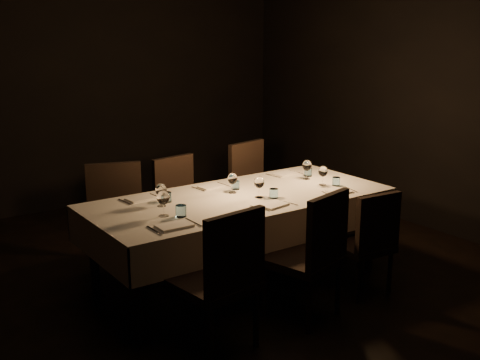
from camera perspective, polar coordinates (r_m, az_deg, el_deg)
room at (r=4.80m, az=-0.00°, el=6.95°), size 5.01×6.01×3.01m
dining_table at (r=4.97m, az=-0.00°, el=-2.38°), size 2.52×1.12×0.76m
chair_near_left at (r=3.96m, az=-1.65°, el=-8.98°), size 0.54×0.54×1.00m
place_setting_near_left at (r=4.36m, az=-6.60°, el=-2.76°), size 0.36×0.42×0.20m
chair_near_center at (r=4.42m, az=6.92°, el=-6.67°), size 0.58×0.58×0.99m
place_setting_near_center at (r=4.82m, az=2.57°, el=-1.12°), size 0.34×0.40×0.18m
chair_near_right at (r=4.91m, az=12.10°, el=-5.40°), size 0.45×0.45×0.87m
place_setting_near_right at (r=5.26m, az=8.62°, el=0.02°), size 0.33×0.40×0.17m
chair_far_left at (r=5.27m, az=-11.65°, el=-3.39°), size 0.60×0.60×0.98m
place_setting_far_left at (r=4.78m, az=-7.96°, el=-1.36°), size 0.34×0.41×0.18m
chair_far_center at (r=5.67m, az=-5.62°, el=-2.10°), size 0.51×0.51×0.94m
place_setting_far_center at (r=5.11m, az=-1.28°, el=-0.26°), size 0.32×0.40×0.17m
chair_far_right at (r=6.07m, az=1.45°, el=-0.68°), size 0.56×0.56×0.99m
place_setting_far_right at (r=5.59m, az=5.74°, el=0.98°), size 0.33×0.40×0.18m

